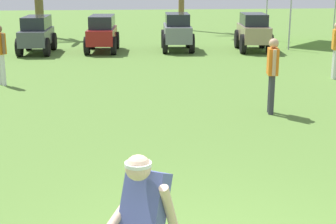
{
  "coord_description": "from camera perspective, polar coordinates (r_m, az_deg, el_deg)",
  "views": [
    {
      "loc": [
        -0.94,
        -4.27,
        2.78
      ],
      "look_at": [
        -0.2,
        2.77,
        0.9
      ],
      "focal_mm": 55.0,
      "sensor_mm": 36.0,
      "label": 1
    }
  ],
  "objects": [
    {
      "name": "parked_car_slot_a",
      "position": [
        19.75,
        -14.35,
        8.44
      ],
      "size": [
        1.22,
        2.43,
        1.34
      ],
      "color": "#474C51",
      "rests_on": "ground_plane"
    },
    {
      "name": "parked_car_slot_d",
      "position": [
        20.01,
        9.44,
        8.84
      ],
      "size": [
        1.39,
        2.44,
        1.4
      ],
      "color": "#998466",
      "rests_on": "ground_plane"
    },
    {
      "name": "teammate_midfield",
      "position": [
        14.05,
        -18.14,
        6.62
      ],
      "size": [
        0.37,
        0.42,
        1.56
      ],
      "color": "silver",
      "rests_on": "ground_plane"
    },
    {
      "name": "teammate_deep",
      "position": [
        14.94,
        18.14,
        7.07
      ],
      "size": [
        0.28,
        0.49,
        1.56
      ],
      "color": "silver",
      "rests_on": "ground_plane"
    },
    {
      "name": "parked_car_slot_b",
      "position": [
        19.7,
        -7.31,
        8.76
      ],
      "size": [
        1.31,
        2.46,
        1.34
      ],
      "color": "maroon",
      "rests_on": "ground_plane"
    },
    {
      "name": "frisbee_thrower",
      "position": [
        4.37,
        -2.57,
        -12.09
      ],
      "size": [
        0.8,
        0.89,
        1.42
      ],
      "color": "#191E38",
      "rests_on": "ground_plane"
    },
    {
      "name": "teammate_near_sideline",
      "position": [
        10.74,
        11.5,
        4.72
      ],
      "size": [
        0.25,
        0.5,
        1.56
      ],
      "color": "#33333D",
      "rests_on": "ground_plane"
    },
    {
      "name": "parked_car_slot_c",
      "position": [
        19.83,
        1.02,
        8.98
      ],
      "size": [
        1.3,
        2.41,
        1.4
      ],
      "color": "slate",
      "rests_on": "ground_plane"
    }
  ]
}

